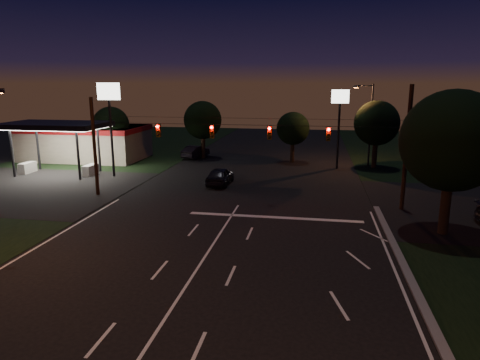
% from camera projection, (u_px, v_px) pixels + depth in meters
% --- Properties ---
extents(ground, '(140.00, 140.00, 0.00)m').
position_uv_depth(ground, '(182.00, 292.00, 18.99)').
color(ground, black).
rests_on(ground, ground).
extents(cross_street_left, '(20.00, 16.00, 0.02)m').
position_uv_depth(cross_street_left, '(20.00, 188.00, 37.74)').
color(cross_street_left, black).
rests_on(cross_street_left, ground).
extents(stop_bar, '(12.00, 0.50, 0.01)m').
position_uv_depth(stop_bar, '(274.00, 217.00, 29.53)').
color(stop_bar, silver).
rests_on(stop_bar, ground).
extents(utility_pole_right, '(0.30, 0.30, 9.00)m').
position_uv_depth(utility_pole_right, '(401.00, 209.00, 31.37)').
color(utility_pole_right, black).
rests_on(utility_pole_right, ground).
extents(utility_pole_left, '(0.28, 0.28, 8.00)m').
position_uv_depth(utility_pole_left, '(98.00, 195.00, 35.43)').
color(utility_pole_left, black).
rests_on(utility_pole_left, ground).
extents(signal_span, '(24.00, 0.40, 1.56)m').
position_uv_depth(signal_span, '(240.00, 132.00, 32.15)').
color(signal_span, black).
rests_on(signal_span, ground).
extents(gas_station, '(14.20, 16.10, 5.25)m').
position_uv_depth(gas_station, '(84.00, 140.00, 51.35)').
color(gas_station, gray).
rests_on(gas_station, ground).
extents(pole_sign_left_near, '(2.20, 0.30, 9.10)m').
position_uv_depth(pole_sign_left_near, '(109.00, 105.00, 40.95)').
color(pole_sign_left_near, black).
rests_on(pole_sign_left_near, ground).
extents(pole_sign_right, '(1.80, 0.30, 8.40)m').
position_uv_depth(pole_sign_right, '(340.00, 111.00, 45.07)').
color(pole_sign_right, black).
rests_on(pole_sign_right, ground).
extents(street_light_right_far, '(2.20, 0.35, 9.00)m').
position_uv_depth(street_light_right_far, '(368.00, 119.00, 46.67)').
color(street_light_right_far, black).
rests_on(street_light_right_far, ground).
extents(tree_right_near, '(6.00, 6.00, 8.76)m').
position_uv_depth(tree_right_near, '(452.00, 142.00, 25.21)').
color(tree_right_near, black).
rests_on(tree_right_near, ground).
extents(tree_far_a, '(4.20, 4.20, 6.42)m').
position_uv_depth(tree_far_a, '(112.00, 125.00, 50.02)').
color(tree_far_a, black).
rests_on(tree_far_a, ground).
extents(tree_far_b, '(4.60, 4.60, 6.98)m').
position_uv_depth(tree_far_b, '(203.00, 121.00, 52.10)').
color(tree_far_b, black).
rests_on(tree_far_b, ground).
extents(tree_far_c, '(3.80, 3.80, 5.86)m').
position_uv_depth(tree_far_c, '(293.00, 129.00, 49.42)').
color(tree_far_c, black).
rests_on(tree_far_c, ground).
extents(tree_far_d, '(4.80, 4.80, 7.30)m').
position_uv_depth(tree_far_d, '(377.00, 124.00, 45.79)').
color(tree_far_d, black).
rests_on(tree_far_d, ground).
extents(tree_far_e, '(4.00, 4.00, 6.18)m').
position_uv_depth(tree_far_e, '(462.00, 134.00, 42.66)').
color(tree_far_e, black).
rests_on(tree_far_e, ground).
extents(car_oncoming_a, '(1.97, 4.69, 1.58)m').
position_uv_depth(car_oncoming_a, '(220.00, 176.00, 38.99)').
color(car_oncoming_a, black).
rests_on(car_oncoming_a, ground).
extents(car_oncoming_b, '(2.67, 4.82, 1.51)m').
position_uv_depth(car_oncoming_b, '(196.00, 152.00, 53.07)').
color(car_oncoming_b, black).
rests_on(car_oncoming_b, ground).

